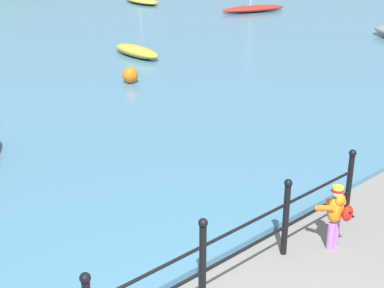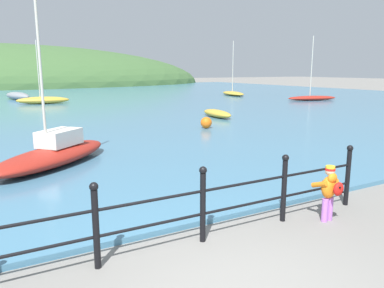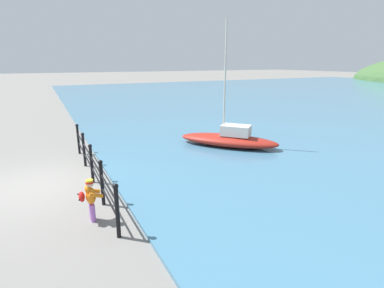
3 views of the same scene
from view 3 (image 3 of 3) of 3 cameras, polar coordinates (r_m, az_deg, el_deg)
The scene contains 4 objects.
ground_plane at distance 9.98m, azimuth -27.22°, elevation -7.20°, with size 200.00×200.00×0.00m, color slate.
iron_railing at distance 9.45m, azimuth -18.60°, elevation -3.32°, with size 6.72×0.12×1.21m.
child_in_coat at distance 7.24m, azimuth -18.87°, elevation -9.43°, with size 0.39×0.53×1.00m.
boat_far_right at distance 12.69m, azimuth 7.06°, elevation 1.00°, with size 4.02×3.76×5.09m.
Camera 3 is at (9.32, 0.39, 3.55)m, focal length 28.00 mm.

